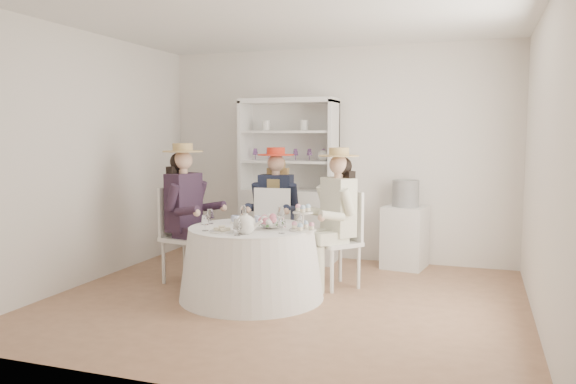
% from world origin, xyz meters
% --- Properties ---
extents(ground, '(4.50, 4.50, 0.00)m').
position_xyz_m(ground, '(0.00, 0.00, 0.00)').
color(ground, '#896044').
rests_on(ground, ground).
extents(ceiling, '(4.50, 4.50, 0.00)m').
position_xyz_m(ceiling, '(0.00, 0.00, 2.70)').
color(ceiling, white).
rests_on(ceiling, wall_back).
extents(wall_back, '(4.50, 0.00, 4.50)m').
position_xyz_m(wall_back, '(0.00, 2.00, 1.35)').
color(wall_back, white).
rests_on(wall_back, ground).
extents(wall_front, '(4.50, 0.00, 4.50)m').
position_xyz_m(wall_front, '(0.00, -2.00, 1.35)').
color(wall_front, white).
rests_on(wall_front, ground).
extents(wall_left, '(0.00, 4.50, 4.50)m').
position_xyz_m(wall_left, '(-2.25, 0.00, 1.35)').
color(wall_left, white).
rests_on(wall_left, ground).
extents(wall_right, '(0.00, 4.50, 4.50)m').
position_xyz_m(wall_right, '(2.25, 0.00, 1.35)').
color(wall_right, white).
rests_on(wall_right, ground).
extents(tea_table, '(1.42, 1.42, 0.70)m').
position_xyz_m(tea_table, '(-0.34, -0.01, 0.35)').
color(tea_table, white).
rests_on(tea_table, ground).
extents(hutch, '(1.25, 0.55, 2.05)m').
position_xyz_m(hutch, '(-0.53, 1.71, 0.73)').
color(hutch, silver).
rests_on(hutch, ground).
extents(side_table, '(0.55, 0.55, 0.74)m').
position_xyz_m(side_table, '(0.93, 1.75, 0.37)').
color(side_table, silver).
rests_on(side_table, ground).
extents(hatbox, '(0.37, 0.37, 0.32)m').
position_xyz_m(hatbox, '(0.93, 1.75, 0.90)').
color(hatbox, black).
rests_on(hatbox, side_table).
extents(guest_left, '(0.60, 0.57, 1.51)m').
position_xyz_m(guest_left, '(-1.23, 0.29, 0.85)').
color(guest_left, silver).
rests_on(guest_left, ground).
extents(guest_mid, '(0.53, 0.55, 1.46)m').
position_xyz_m(guest_mid, '(-0.43, 0.93, 0.83)').
color(guest_mid, silver).
rests_on(guest_mid, ground).
extents(guest_right, '(0.62, 0.63, 1.47)m').
position_xyz_m(guest_right, '(0.36, 0.62, 0.83)').
color(guest_right, silver).
rests_on(guest_right, ground).
extents(spare_chair, '(0.46, 0.46, 1.03)m').
position_xyz_m(spare_chair, '(-0.37, 0.74, 0.55)').
color(spare_chair, silver).
rests_on(spare_chair, ground).
extents(teacup_a, '(0.11, 0.11, 0.07)m').
position_xyz_m(teacup_a, '(-0.59, 0.15, 0.74)').
color(teacup_a, white).
rests_on(teacup_a, tea_table).
extents(teacup_b, '(0.09, 0.09, 0.06)m').
position_xyz_m(teacup_b, '(-0.39, 0.26, 0.74)').
color(teacup_b, white).
rests_on(teacup_b, tea_table).
extents(teacup_c, '(0.09, 0.09, 0.07)m').
position_xyz_m(teacup_c, '(-0.11, 0.12, 0.74)').
color(teacup_c, white).
rests_on(teacup_c, tea_table).
extents(flower_bowl, '(0.28, 0.28, 0.05)m').
position_xyz_m(flower_bowl, '(-0.14, -0.02, 0.73)').
color(flower_bowl, white).
rests_on(flower_bowl, tea_table).
extents(flower_arrangement, '(0.19, 0.19, 0.07)m').
position_xyz_m(flower_arrangement, '(-0.14, -0.09, 0.79)').
color(flower_arrangement, '#DA6D86').
rests_on(flower_arrangement, tea_table).
extents(table_teapot, '(0.26, 0.19, 0.20)m').
position_xyz_m(table_teapot, '(-0.25, -0.37, 0.79)').
color(table_teapot, white).
rests_on(table_teapot, tea_table).
extents(sandwich_plate, '(0.23, 0.23, 0.05)m').
position_xyz_m(sandwich_plate, '(-0.50, -0.34, 0.72)').
color(sandwich_plate, white).
rests_on(sandwich_plate, tea_table).
extents(cupcake_stand, '(0.26, 0.26, 0.24)m').
position_xyz_m(cupcake_stand, '(0.19, -0.03, 0.79)').
color(cupcake_stand, white).
rests_on(cupcake_stand, tea_table).
extents(stemware_set, '(0.99, 0.99, 0.15)m').
position_xyz_m(stemware_set, '(-0.34, -0.01, 0.78)').
color(stemware_set, white).
rests_on(stemware_set, tea_table).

